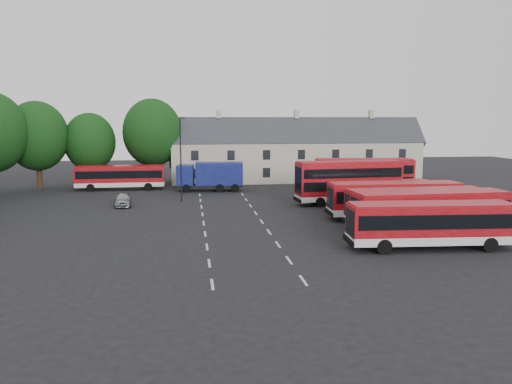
{
  "coord_description": "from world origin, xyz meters",
  "views": [
    {
      "loc": [
        -1.07,
        -39.83,
        8.8
      ],
      "look_at": [
        4.86,
        4.7,
        2.2
      ],
      "focal_mm": 35.0,
      "sensor_mm": 36.0,
      "label": 1
    }
  ],
  "objects_px": {
    "bus_dd_south": "(349,180)",
    "box_truck": "(211,175)",
    "silver_car": "(123,199)",
    "lamppost": "(181,157)",
    "bus_row_a": "(431,221)"
  },
  "relations": [
    {
      "from": "bus_row_a",
      "to": "bus_dd_south",
      "type": "height_order",
      "value": "bus_dd_south"
    },
    {
      "from": "lamppost",
      "to": "silver_car",
      "type": "bearing_deg",
      "value": -161.39
    },
    {
      "from": "bus_dd_south",
      "to": "lamppost",
      "type": "xyz_separation_m",
      "value": [
        -17.24,
        3.88,
        2.23
      ]
    },
    {
      "from": "bus_dd_south",
      "to": "silver_car",
      "type": "distance_m",
      "value": 23.3
    },
    {
      "from": "bus_row_a",
      "to": "bus_dd_south",
      "type": "xyz_separation_m",
      "value": [
        0.13,
        18.28,
        0.65
      ]
    },
    {
      "from": "bus_dd_south",
      "to": "box_truck",
      "type": "bearing_deg",
      "value": 135.7
    },
    {
      "from": "box_truck",
      "to": "bus_dd_south",
      "type": "bearing_deg",
      "value": -35.08
    },
    {
      "from": "bus_row_a",
      "to": "box_truck",
      "type": "distance_m",
      "value": 32.66
    },
    {
      "from": "bus_row_a",
      "to": "box_truck",
      "type": "bearing_deg",
      "value": 118.19
    },
    {
      "from": "box_truck",
      "to": "silver_car",
      "type": "distance_m",
      "value": 13.42
    },
    {
      "from": "bus_dd_south",
      "to": "lamppost",
      "type": "relative_size",
      "value": 1.24
    },
    {
      "from": "bus_row_a",
      "to": "bus_dd_south",
      "type": "bearing_deg",
      "value": 93.11
    },
    {
      "from": "silver_car",
      "to": "lamppost",
      "type": "bearing_deg",
      "value": 13.52
    },
    {
      "from": "bus_row_a",
      "to": "box_truck",
      "type": "height_order",
      "value": "box_truck"
    },
    {
      "from": "bus_row_a",
      "to": "silver_car",
      "type": "xyz_separation_m",
      "value": [
        -23.02,
        20.17,
        -1.23
      ]
    }
  ]
}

